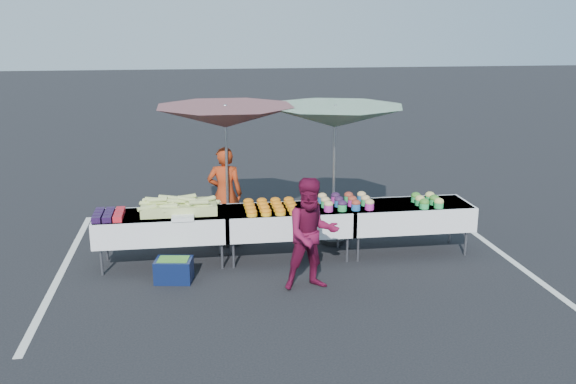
{
  "coord_description": "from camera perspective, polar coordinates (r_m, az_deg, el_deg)",
  "views": [
    {
      "loc": [
        -1.32,
        -8.79,
        3.36
      ],
      "look_at": [
        0.0,
        0.0,
        1.0
      ],
      "focal_mm": 40.0,
      "sensor_mm": 36.0,
      "label": 1
    }
  ],
  "objects": [
    {
      "name": "carrot_bowls",
      "position": [
        9.21,
        -1.53,
        -1.28
      ],
      "size": [
        0.75,
        0.69,
        0.11
      ],
      "color": "#F4A61B",
      "rests_on": "table_center"
    },
    {
      "name": "bean_baskets",
      "position": [
        9.66,
        12.26,
        -0.7
      ],
      "size": [
        0.36,
        0.5,
        0.15
      ],
      "color": "green",
      "rests_on": "table_right"
    },
    {
      "name": "table_center",
      "position": [
        9.31,
        0.0,
        -2.48
      ],
      "size": [
        1.86,
        0.81,
        0.75
      ],
      "color": "white",
      "rests_on": "ground"
    },
    {
      "name": "potato_cups",
      "position": [
        9.38,
        4.54,
        -0.83
      ],
      "size": [
        0.94,
        0.58,
        0.16
      ],
      "color": "#2463A8",
      "rests_on": "table_right"
    },
    {
      "name": "stripe_right",
      "position": [
        10.44,
        17.71,
        -4.63
      ],
      "size": [
        0.1,
        5.0,
        0.0
      ],
      "primitive_type": "cube",
      "color": "silver",
      "rests_on": "ground"
    },
    {
      "name": "table_left",
      "position": [
        9.23,
        -11.13,
        -2.93
      ],
      "size": [
        1.86,
        0.81,
        0.75
      ],
      "color": "white",
      "rests_on": "ground"
    },
    {
      "name": "customer",
      "position": [
        8.22,
        2.13,
        -3.76
      ],
      "size": [
        0.76,
        0.62,
        1.47
      ],
      "primitive_type": "imported",
      "rotation": [
        0.0,
        0.0,
        0.09
      ],
      "color": "maroon",
      "rests_on": "ground"
    },
    {
      "name": "storage_bin",
      "position": [
        8.75,
        -10.11,
        -6.8
      ],
      "size": [
        0.54,
        0.43,
        0.32
      ],
      "rotation": [
        0.0,
        0.0,
        -0.17
      ],
      "color": "#0B163B",
      "rests_on": "ground"
    },
    {
      "name": "plastic_bags",
      "position": [
        8.88,
        -9.34,
        -2.26
      ],
      "size": [
        0.3,
        0.25,
        0.05
      ],
      "primitive_type": "cube",
      "color": "white",
      "rests_on": "table_left"
    },
    {
      "name": "ground",
      "position": [
        9.5,
        0.0,
        -5.84
      ],
      "size": [
        80.0,
        80.0,
        0.0
      ],
      "primitive_type": "plane",
      "color": "black"
    },
    {
      "name": "umbrella_right",
      "position": [
        9.7,
        4.2,
        6.61
      ],
      "size": [
        2.34,
        2.34,
        2.18
      ],
      "rotation": [
        0.0,
        0.0,
        0.1
      ],
      "color": "black",
      "rests_on": "ground"
    },
    {
      "name": "table_right",
      "position": [
        9.73,
        10.55,
        -1.97
      ],
      "size": [
        1.86,
        0.81,
        0.75
      ],
      "color": "white",
      "rests_on": "ground"
    },
    {
      "name": "vendor",
      "position": [
        10.1,
        -5.62,
        -0.17
      ],
      "size": [
        0.59,
        0.43,
        1.5
      ],
      "primitive_type": "imported",
      "rotation": [
        0.0,
        0.0,
        3.0
      ],
      "color": "#A23212",
      "rests_on": "ground"
    },
    {
      "name": "stripe_left",
      "position": [
        9.59,
        -19.39,
        -6.5
      ],
      "size": [
        0.1,
        5.0,
        0.0
      ],
      "primitive_type": "cube",
      "color": "silver",
      "rests_on": "ground"
    },
    {
      "name": "corn_pile",
      "position": [
        9.19,
        -9.65,
        -1.26
      ],
      "size": [
        1.16,
        0.57,
        0.26
      ],
      "color": "#A4B35C",
      "rests_on": "table_left"
    },
    {
      "name": "umbrella_left",
      "position": [
        9.66,
        -5.58,
        6.58
      ],
      "size": [
        2.8,
        2.8,
        2.18
      ],
      "rotation": [
        0.0,
        0.0,
        0.4
      ],
      "color": "black",
      "rests_on": "ground"
    },
    {
      "name": "berry_punnets",
      "position": [
        9.18,
        -15.64,
        -1.96
      ],
      "size": [
        0.4,
        0.54,
        0.08
      ],
      "color": "black",
      "rests_on": "table_left"
    }
  ]
}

